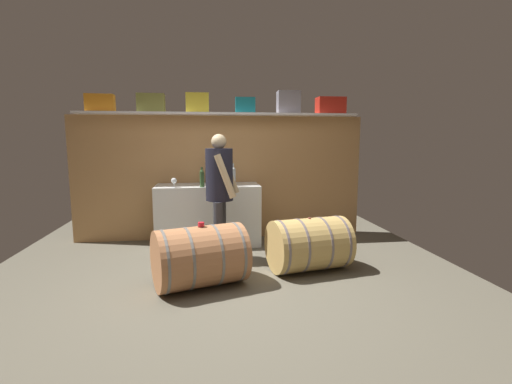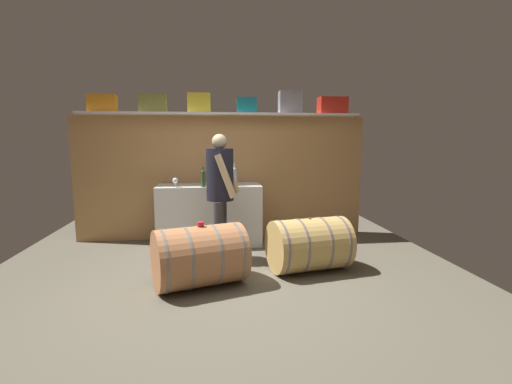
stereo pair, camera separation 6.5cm
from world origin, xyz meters
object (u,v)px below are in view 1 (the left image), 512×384
Objects in this scene: toolcase_teal at (245,106)px; wine_bottle_clear at (233,176)px; toolcase_yellow at (198,103)px; red_funnel at (217,181)px; toolcase_orange at (100,103)px; wine_bottle_green at (202,178)px; toolcase_red at (330,106)px; wine_barrel_far at (309,244)px; wine_barrel_near at (200,256)px; toolcase_olive at (151,103)px; winemaker_pouring at (220,184)px; work_cabinet at (208,215)px; wine_glass at (174,181)px; toolcase_grey at (288,102)px; wine_bottle_dark at (208,175)px; tasting_cup at (201,224)px.

wine_bottle_clear is (-0.22, -0.41, -1.05)m from toolcase_teal.
toolcase_yellow is 3.08× the size of red_funnel.
red_funnel is (0.27, -0.14, -1.17)m from toolcase_yellow.
wine_bottle_green is at bearing -22.48° from toolcase_orange.
toolcase_red is 2.48m from wine_barrel_far.
wine_barrel_near is 1.35m from wine_barrel_far.
toolcase_red is (2.77, 0.00, -0.00)m from toolcase_olive.
wine_barrel_far is at bearing -48.13° from toolcase_yellow.
wine_bottle_green reaches higher than wine_barrel_far.
winemaker_pouring is at bearing -149.81° from toolcase_red.
toolcase_orange reaches higher than wine_bottle_green.
wine_bottle_clear is at bearing 170.30° from winemaker_pouring.
toolcase_teal reaches higher than work_cabinet.
toolcase_orange is 2.94m from wine_barrel_near.
winemaker_pouring is at bearing -110.01° from toolcase_teal.
wine_glass is 2.11m from wine_barrel_far.
red_funnel is 0.88m from winemaker_pouring.
toolcase_grey reaches higher than toolcase_yellow.
toolcase_olive is 0.38× the size of wine_barrel_far.
wine_bottle_dark is (0.13, -0.06, -1.08)m from toolcase_yellow.
toolcase_yellow reaches higher than work_cabinet.
red_funnel is at bearing -26.38° from toolcase_yellow.
winemaker_pouring is (0.26, 0.84, 0.68)m from wine_barrel_near.
wine_barrel_near is 16.07× the size of tasting_cup.
toolcase_red is 3.11m from tasting_cup.
winemaker_pouring is (0.15, -0.79, 0.56)m from work_cabinet.
winemaker_pouring is (-1.12, -1.02, -1.14)m from toolcase_grey.
work_cabinet is at bearing 24.70° from wine_glass.
wine_bottle_dark is at bearing 87.21° from tasting_cup.
wine_glass is (-0.35, -0.45, -1.13)m from toolcase_yellow.
toolcase_teal is 2.72× the size of red_funnel.
wine_bottle_clear reaches higher than wine_glass.
wine_bottle_clear is at bearing 2.05° from wine_glass.
toolcase_olive is 1.25m from wine_glass.
wine_bottle_green is at bearing -108.29° from work_cabinet.
wine_bottle_dark is at bearing 149.74° from red_funnel.
winemaker_pouring is at bearing -79.08° from work_cabinet.
toolcase_yellow is at bearing 156.10° from wine_bottle_dark.
toolcase_olive is 1.27× the size of wine_bottle_dark.
winemaker_pouring is at bearing 142.97° from wine_barrel_far.
toolcase_red is 1.41× the size of wine_bottle_dark.
toolcase_orange reaches higher than wine_bottle_dark.
wine_glass is (0.33, -0.45, -1.12)m from toolcase_olive.
wine_barrel_near is at bearing -108.16° from wine_bottle_clear.
red_funnel is at bearing -169.34° from winemaker_pouring.
wine_bottle_dark is at bearing -175.01° from toolcase_grey.
wine_bottle_clear is (0.37, -0.19, 0.60)m from work_cabinet.
red_funnel is (0.62, 0.30, -0.04)m from wine_glass.
wine_barrel_near is at bearing -75.19° from wine_glass.
red_funnel is at bearing -174.84° from toolcase_red.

